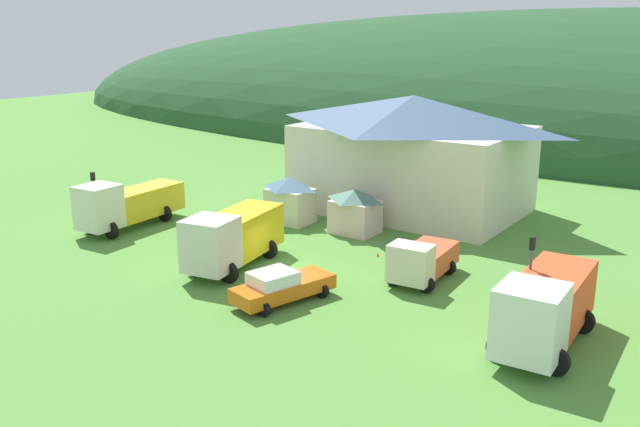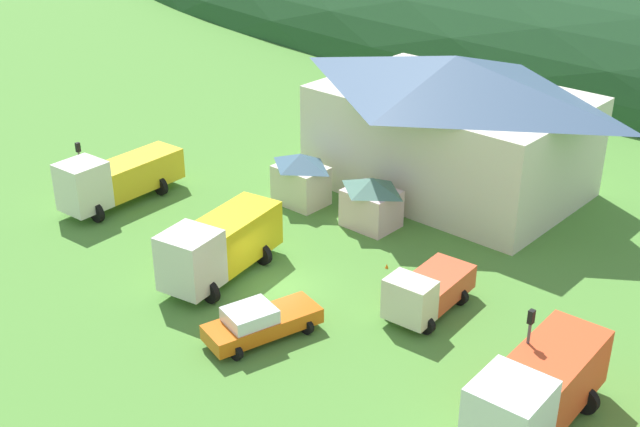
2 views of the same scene
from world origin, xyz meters
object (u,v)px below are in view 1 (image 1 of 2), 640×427
heavy_rig_striped (126,203)px  heavy_rig_white (545,306)px  traffic_light_east (530,275)px  traffic_cone_near_pickup (378,256)px  play_shed_pink (355,210)px  light_truck_cream (421,260)px  play_shed_cream (290,199)px  service_pickup_orange (281,286)px  traffic_light_west (94,194)px  flatbed_truck_yellow (232,236)px  depot_building (412,152)px

heavy_rig_striped → heavy_rig_white: (27.85, -1.67, 0.14)m
heavy_rig_striped → traffic_light_east: size_ratio=1.85×
heavy_rig_white → traffic_cone_near_pickup: bearing=-120.7°
play_shed_pink → light_truck_cream: bearing=-35.7°
light_truck_cream → heavy_rig_white: 8.61m
play_shed_cream → heavy_rig_white: (19.90, -8.93, 0.19)m
traffic_light_east → heavy_rig_white: bearing=-46.3°
traffic_light_east → play_shed_cream: bearing=157.4°
service_pickup_orange → heavy_rig_striped: bearing=-89.4°
heavy_rig_white → traffic_cone_near_pickup: size_ratio=15.73×
light_truck_cream → traffic_cone_near_pickup: 4.51m
service_pickup_orange → traffic_cone_near_pickup: 8.63m
traffic_light_east → traffic_light_west: bearing=-178.8°
play_shed_cream → light_truck_cream: size_ratio=0.61×
heavy_rig_white → traffic_light_east: size_ratio=1.74×
heavy_rig_striped → light_truck_cream: 20.41m
play_shed_cream → light_truck_cream: bearing=-21.7°
traffic_light_west → traffic_light_east: 28.45m
service_pickup_orange → heavy_rig_white: bearing=116.8°
flatbed_truck_yellow → traffic_light_west: 12.53m
flatbed_truck_yellow → light_truck_cream: 10.27m
flatbed_truck_yellow → light_truck_cream: flatbed_truck_yellow is taller
play_shed_cream → flatbed_truck_yellow: (2.91, -8.98, 0.18)m
heavy_rig_striped → light_truck_cream: size_ratio=1.55×
flatbed_truck_yellow → play_shed_pink: bearing=157.3°
depot_building → light_truck_cream: size_ratio=3.17×
heavy_rig_striped → light_truck_cream: bearing=93.0°
heavy_rig_striped → traffic_light_east: (26.80, -0.58, 0.96)m
play_shed_pink → service_pickup_orange: 12.23m
light_truck_cream → depot_building: bearing=-154.3°
traffic_cone_near_pickup → traffic_light_west: bearing=-162.7°
service_pickup_orange → traffic_light_east: bearing=123.4°
traffic_light_east → traffic_cone_near_pickup: (-10.35, 5.03, -2.62)m
traffic_light_east → flatbed_truck_yellow: bearing=-175.9°
flatbed_truck_yellow → traffic_light_west: (-12.50, 0.55, 0.53)m
depot_building → traffic_cone_near_pickup: bearing=-72.0°
flatbed_truck_yellow → service_pickup_orange: size_ratio=1.37×
play_shed_cream → heavy_rig_white: heavy_rig_white is taller
service_pickup_orange → depot_building: bearing=-155.9°
traffic_light_east → traffic_cone_near_pickup: 11.80m
service_pickup_orange → play_shed_cream: bearing=-129.3°
play_shed_pink → light_truck_cream: (7.39, -5.30, -0.35)m
play_shed_cream → heavy_rig_white: bearing=-24.2°
depot_building → traffic_light_east: size_ratio=3.78×
traffic_light_east → traffic_cone_near_pickup: size_ratio=9.05×
heavy_rig_white → service_pickup_orange: (-11.72, -2.45, -0.97)m
heavy_rig_white → light_truck_cream: bearing=-120.3°
play_shed_cream → play_shed_pink: 4.95m
depot_building → heavy_rig_striped: size_ratio=2.05×
play_shed_cream → traffic_light_east: size_ratio=0.73×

